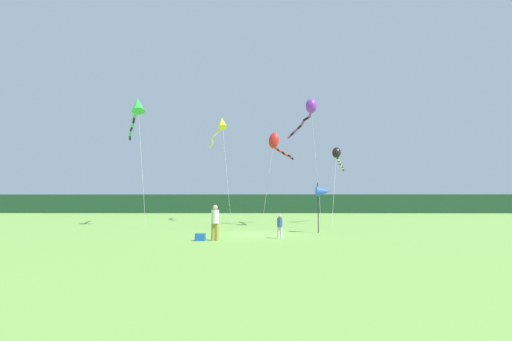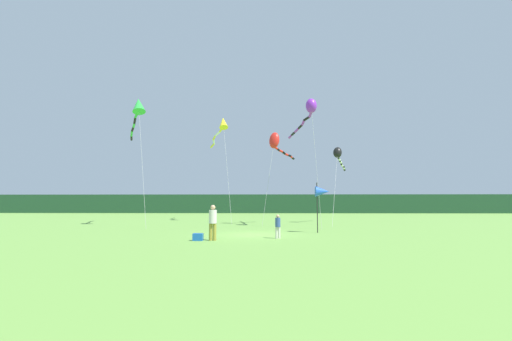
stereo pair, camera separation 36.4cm
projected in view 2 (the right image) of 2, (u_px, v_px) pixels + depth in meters
The scene contains 11 objects.
ground_plane at pixel (253, 235), 20.83m from camera, with size 120.00×120.00×0.00m, color #6B9E42.
distant_treeline at pixel (262, 204), 65.77m from camera, with size 108.00×3.49×3.53m, color #1E4228.
person_adult at pixel (213, 221), 17.66m from camera, with size 0.40×0.40×1.83m.
person_child at pixel (278, 225), 18.64m from camera, with size 0.29×0.29×1.30m.
cooler_box at pixel (198, 237), 17.54m from camera, with size 0.51×0.37×0.37m, color #1959B2.
banner_flag_pole at pixel (322, 192), 22.41m from camera, with size 0.90×0.70×3.27m.
kite_yellow at pixel (222, 126), 36.73m from camera, with size 3.81×10.69×11.23m.
kite_red at pixel (276, 142), 30.76m from camera, with size 3.18×4.90×8.34m.
kite_black at pixel (338, 155), 32.97m from camera, with size 3.13×8.28×7.44m.
kite_purple at pixel (309, 110), 28.09m from camera, with size 2.04×7.62×10.42m.
kite_green at pixel (138, 108), 29.60m from camera, with size 4.85×8.49×11.11m.
Camera 2 is at (0.76, -21.09, 1.94)m, focal length 23.90 mm.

